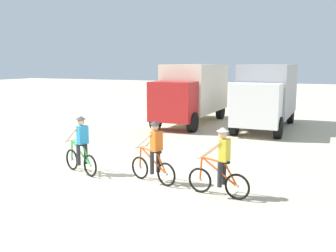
% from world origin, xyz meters
% --- Properties ---
extents(ground_plane, '(120.00, 120.00, 0.00)m').
position_xyz_m(ground_plane, '(0.00, 0.00, 0.00)').
color(ground_plane, beige).
extents(box_truck_cream_rv, '(2.48, 6.79, 3.35)m').
position_xyz_m(box_truck_cream_rv, '(-1.66, 11.84, 1.87)').
color(box_truck_cream_rv, beige).
rests_on(box_truck_cream_rv, ground).
extents(box_truck_grey_hauler, '(2.49, 6.79, 3.35)m').
position_xyz_m(box_truck_grey_hauler, '(2.50, 11.92, 1.87)').
color(box_truck_grey_hauler, '#9E9EA3').
rests_on(box_truck_grey_hauler, ground).
extents(cyclist_orange_shirt, '(1.64, 0.75, 1.82)m').
position_xyz_m(cyclist_orange_shirt, '(-1.09, 0.86, 0.85)').
color(cyclist_orange_shirt, black).
rests_on(cyclist_orange_shirt, ground).
extents(cyclist_cowboy_hat, '(1.67, 0.67, 1.82)m').
position_xyz_m(cyclist_cowboy_hat, '(1.39, 0.95, 0.85)').
color(cyclist_cowboy_hat, black).
rests_on(cyclist_cowboy_hat, ground).
extents(cyclist_near_camera, '(1.72, 0.52, 1.82)m').
position_xyz_m(cyclist_near_camera, '(3.45, 0.64, 0.85)').
color(cyclist_near_camera, black).
rests_on(cyclist_near_camera, ground).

